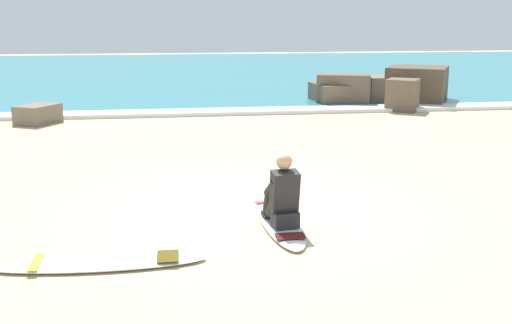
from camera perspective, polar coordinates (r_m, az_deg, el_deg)
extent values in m
plane|color=#CCB584|center=(8.75, -0.28, -4.59)|extent=(80.00, 80.00, 0.00)
cube|color=teal|center=(31.18, -6.13, 8.37)|extent=(80.00, 28.00, 0.10)
cube|color=white|center=(17.58, -4.39, 4.65)|extent=(80.00, 0.90, 0.11)
ellipsoid|color=silver|center=(8.32, 2.18, -5.31)|extent=(0.52, 2.40, 0.07)
cube|color=red|center=(8.94, 1.41, -3.72)|extent=(0.48, 0.10, 0.01)
cube|color=#4A1311|center=(7.60, 3.21, -6.86)|extent=(0.36, 0.24, 0.01)
cube|color=#232326|center=(7.89, 2.72, -5.29)|extent=(0.35, 0.30, 0.20)
cylinder|color=#232326|center=(7.98, 1.65, -3.92)|extent=(0.20, 0.42, 0.43)
cylinder|color=#232326|center=(8.17, 1.13, -3.72)|extent=(0.15, 0.27, 0.42)
cube|color=#232326|center=(8.29, 0.96, -4.88)|extent=(0.13, 0.23, 0.05)
cylinder|color=#232326|center=(8.04, 3.02, -3.81)|extent=(0.20, 0.42, 0.43)
cylinder|color=#232326|center=(8.24, 2.68, -3.60)|extent=(0.15, 0.27, 0.42)
cube|color=#232326|center=(8.36, 2.55, -4.74)|extent=(0.13, 0.23, 0.05)
cube|color=#232326|center=(7.82, 2.66, -2.77)|extent=(0.37, 0.33, 0.57)
sphere|color=tan|center=(7.75, 2.63, 0.06)|extent=(0.21, 0.21, 0.21)
cylinder|color=#232326|center=(7.91, 1.37, -2.38)|extent=(0.14, 0.40, 0.31)
cylinder|color=#232326|center=(7.99, 3.30, -2.24)|extent=(0.14, 0.40, 0.31)
ellipsoid|color=white|center=(7.12, -14.42, -9.03)|extent=(2.40, 0.56, 0.07)
cube|color=gold|center=(7.22, -19.77, -8.77)|extent=(0.11, 0.48, 0.01)
cube|color=#4C400C|center=(7.04, -8.19, -8.64)|extent=(0.25, 0.37, 0.01)
cube|color=brown|center=(18.58, 13.45, 6.07)|extent=(1.17, 1.15, 0.93)
cube|color=brown|center=(19.48, 8.13, 6.66)|extent=(1.79, 1.27, 0.96)
cube|color=#756656|center=(20.33, 13.03, 6.56)|extent=(2.06, 1.72, 0.85)
cube|color=brown|center=(20.36, 14.72, 6.93)|extent=(2.42, 2.44, 1.16)
cube|color=brown|center=(19.71, 7.41, 6.30)|extent=(1.49, 1.66, 0.65)
cube|color=#756656|center=(16.88, -19.60, 4.20)|extent=(1.18, 1.29, 0.49)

